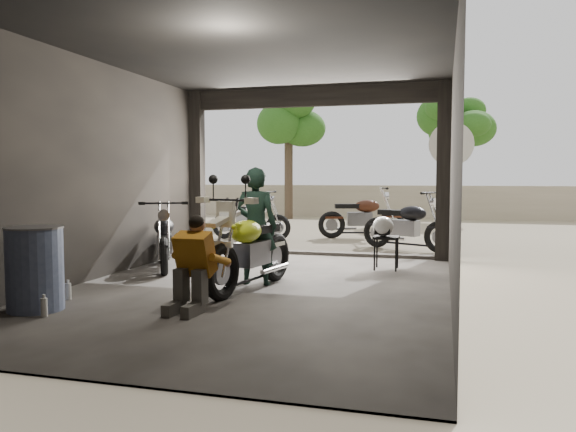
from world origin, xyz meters
The scene contains 16 objects.
ground centered at (0.00, 0.00, 0.00)m, with size 80.00×80.00×0.00m, color #7A6D56.
garage centered at (0.00, 0.55, 1.28)m, with size 7.00×7.13×3.20m.
boundary_wall centered at (0.00, 14.00, 0.60)m, with size 18.00×0.30×1.20m, color gray.
tree_left centered at (-3.00, 12.50, 3.99)m, with size 2.20×2.20×5.60m.
tree_right centered at (2.80, 14.00, 3.56)m, with size 2.20×2.20×5.00m.
main_bike centered at (-0.06, -0.01, 0.64)m, with size 0.79×1.91×1.27m, color beige, non-canonical shape.
left_bike centered at (-2.00, 1.25, 0.57)m, with size 0.69×1.67×1.13m, color black, non-canonical shape.
outside_bike_a centered at (-2.08, 5.74, 0.59)m, with size 0.72×1.74×1.18m, color black, non-canonical shape.
outside_bike_b centered at (0.46, 6.77, 0.63)m, with size 0.77×1.87×1.26m, color #3B1A0E, non-canonical shape.
outside_bike_c centered at (1.68, 4.71, 0.61)m, with size 0.74×1.81×1.22m, color black, non-canonical shape.
rider centered at (-0.11, 0.35, 0.82)m, with size 0.60×0.39×1.65m, color black.
mechanic centered at (-0.30, -1.35, 0.52)m, with size 0.53×0.72×1.05m, color #B37117, non-canonical shape.
stool centered at (1.52, 2.10, 0.48)m, with size 0.40×0.40×0.56m.
helmet centered at (1.46, 2.07, 0.72)m, with size 0.34×0.35×0.32m, color silver.
oil_drum centered at (-2.00, -1.76, 0.48)m, with size 0.61×0.61×0.95m, color #414D6E.
sign_post centered at (2.52, 4.44, 1.76)m, with size 0.86×0.08×2.58m.
Camera 1 is at (2.40, -6.99, 1.51)m, focal length 35.00 mm.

